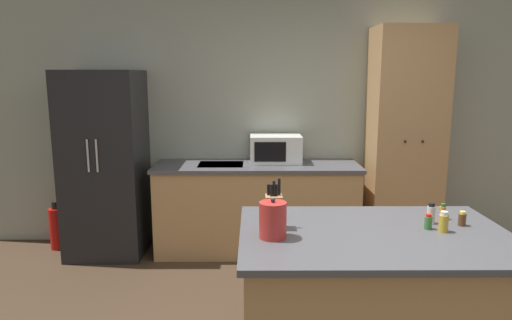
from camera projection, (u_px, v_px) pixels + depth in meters
wall_back at (303, 120)px, 4.77m from camera, size 7.20×0.06×2.60m
refrigerator at (106, 164)px, 4.47m from camera, size 0.73×0.69×1.81m
back_counter at (257, 208)px, 4.59m from camera, size 2.02×0.65×0.90m
pantry_cabinet at (404, 142)px, 4.52m from camera, size 0.68×0.55×2.22m
kitchen_island at (371, 311)px, 2.55m from camera, size 1.46×0.98×0.93m
microwave at (276, 149)px, 4.59m from camera, size 0.51×0.37×0.27m
knife_block at (274, 211)px, 2.51m from camera, size 0.09×0.09×0.28m
spice_bottle_tall_dark at (431, 214)px, 2.60m from camera, size 0.05×0.05×0.12m
spice_bottle_short_red at (443, 212)px, 2.68m from camera, size 0.04×0.04×0.09m
spice_bottle_amber_oil at (462, 219)px, 2.56m from camera, size 0.04×0.04×0.08m
spice_bottle_green_herb at (428, 222)px, 2.51m from camera, size 0.04×0.04×0.09m
spice_bottle_pale_salt at (444, 222)px, 2.46m from camera, size 0.05×0.05×0.11m
kettle at (273, 220)px, 2.36m from camera, size 0.14×0.14×0.22m
fire_extinguisher at (56, 228)px, 4.67m from camera, size 0.13×0.13×0.50m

